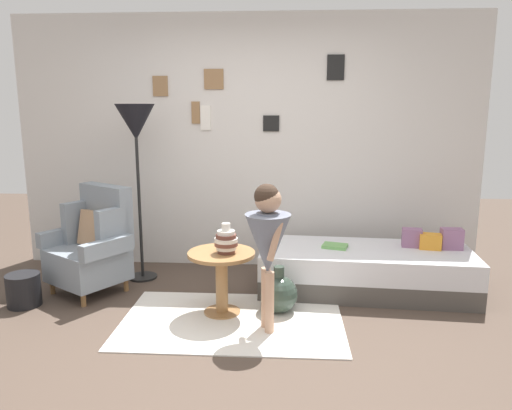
% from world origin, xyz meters
% --- Properties ---
extents(ground_plane, '(12.00, 12.00, 0.00)m').
position_xyz_m(ground_plane, '(0.00, 0.00, 0.00)').
color(ground_plane, '#4C3D33').
extents(gallery_wall, '(4.80, 0.12, 2.60)m').
position_xyz_m(gallery_wall, '(-0.00, 1.95, 1.30)').
color(gallery_wall, silver).
rests_on(gallery_wall, ground).
extents(rug, '(1.75, 1.11, 0.01)m').
position_xyz_m(rug, '(-0.01, 0.47, 0.01)').
color(rug, silver).
rests_on(rug, ground).
extents(armchair, '(0.90, 0.85, 0.97)m').
position_xyz_m(armchair, '(-1.35, 1.06, 0.44)').
color(armchair, olive).
rests_on(armchair, ground).
extents(daybed, '(1.95, 0.93, 0.40)m').
position_xyz_m(daybed, '(1.14, 1.20, 0.20)').
color(daybed, '#4C4742').
rests_on(daybed, ground).
extents(pillow_head, '(0.19, 0.13, 0.19)m').
position_xyz_m(pillow_head, '(1.92, 1.26, 0.50)').
color(pillow_head, gray).
rests_on(pillow_head, daybed).
extents(pillow_mid, '(0.21, 0.15, 0.14)m').
position_xyz_m(pillow_mid, '(1.73, 1.24, 0.47)').
color(pillow_mid, orange).
rests_on(pillow_mid, daybed).
extents(pillow_back, '(0.19, 0.15, 0.17)m').
position_xyz_m(pillow_back, '(1.58, 1.31, 0.49)').
color(pillow_back, gray).
rests_on(pillow_back, daybed).
extents(side_table, '(0.55, 0.55, 0.53)m').
position_xyz_m(side_table, '(-0.11, 0.62, 0.38)').
color(side_table, '#9E7042').
rests_on(side_table, ground).
extents(vase_striped, '(0.19, 0.19, 0.24)m').
position_xyz_m(vase_striped, '(-0.07, 0.59, 0.63)').
color(vase_striped, brown).
rests_on(vase_striped, side_table).
extents(floor_lamp, '(0.37, 0.37, 1.70)m').
position_xyz_m(floor_lamp, '(-1.01, 1.41, 1.47)').
color(floor_lamp, black).
rests_on(floor_lamp, ground).
extents(person_child, '(0.34, 0.34, 1.13)m').
position_xyz_m(person_child, '(0.27, 0.33, 0.73)').
color(person_child, tan).
rests_on(person_child, ground).
extents(book_on_daybed, '(0.26, 0.22, 0.03)m').
position_xyz_m(book_on_daybed, '(0.86, 1.23, 0.42)').
color(book_on_daybed, '#6DAF5B').
rests_on(book_on_daybed, daybed).
extents(demijohn_near, '(0.31, 0.31, 0.40)m').
position_xyz_m(demijohn_near, '(0.36, 0.67, 0.16)').
color(demijohn_near, '#2D3D33').
rests_on(demijohn_near, ground).
extents(magazine_basket, '(0.28, 0.28, 0.28)m').
position_xyz_m(magazine_basket, '(-1.83, 0.68, 0.14)').
color(magazine_basket, black).
rests_on(magazine_basket, ground).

